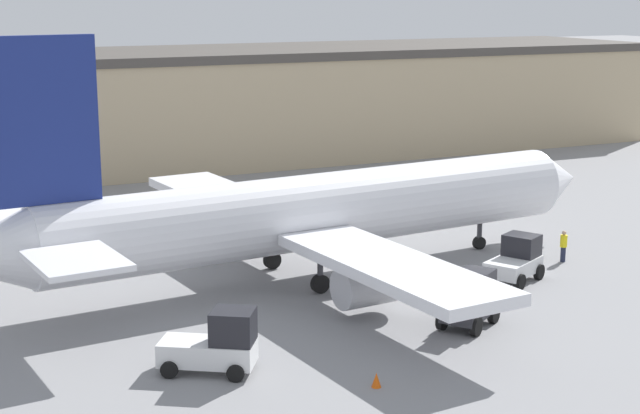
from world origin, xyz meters
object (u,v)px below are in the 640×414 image
(baggage_tug, at_px, (216,344))
(pushback_tug, at_px, (516,260))
(airplane, at_px, (303,213))
(ground_crew_worker, at_px, (563,245))
(belt_loader_truck, at_px, (471,301))
(safety_cone_near, at_px, (376,380))

(baggage_tug, relative_size, pushback_tug, 1.09)
(airplane, distance_m, ground_crew_worker, 14.28)
(ground_crew_worker, height_order, baggage_tug, baggage_tug)
(ground_crew_worker, xyz_separation_m, belt_loader_truck, (-10.05, -6.30, 0.19))
(baggage_tug, height_order, safety_cone_near, baggage_tug)
(airplane, distance_m, safety_cone_near, 14.24)
(baggage_tug, xyz_separation_m, safety_cone_near, (4.75, -3.83, -0.84))
(airplane, height_order, belt_loader_truck, airplane)
(ground_crew_worker, relative_size, baggage_tug, 0.44)
(belt_loader_truck, height_order, safety_cone_near, belt_loader_truck)
(airplane, height_order, baggage_tug, airplane)
(ground_crew_worker, distance_m, baggage_tug, 22.69)
(baggage_tug, distance_m, safety_cone_near, 6.16)
(airplane, distance_m, baggage_tug, 12.73)
(ground_crew_worker, distance_m, safety_cone_near, 19.94)
(airplane, relative_size, ground_crew_worker, 21.20)
(airplane, relative_size, safety_cone_near, 65.14)
(airplane, relative_size, belt_loader_truck, 10.79)
(airplane, bearing_deg, pushback_tug, -31.65)
(safety_cone_near, bearing_deg, airplane, 76.77)
(belt_loader_truck, bearing_deg, ground_crew_worker, -0.94)
(ground_crew_worker, height_order, pushback_tug, pushback_tug)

